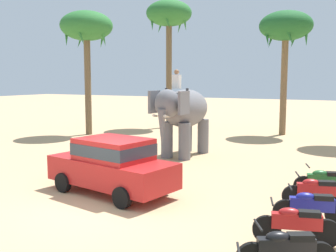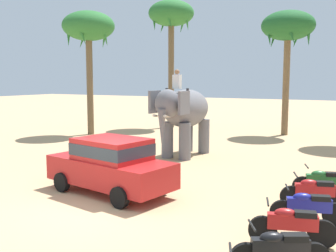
{
  "view_description": "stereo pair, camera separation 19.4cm",
  "coord_description": "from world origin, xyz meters",
  "px_view_note": "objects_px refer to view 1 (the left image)",
  "views": [
    {
      "loc": [
        6.52,
        -8.5,
        3.47
      ],
      "look_at": [
        -0.64,
        5.46,
        1.6
      ],
      "focal_mm": 42.28,
      "sensor_mm": 36.0,
      "label": 1
    },
    {
      "loc": [
        6.7,
        -8.41,
        3.47
      ],
      "look_at": [
        -0.64,
        5.46,
        1.6
      ],
      "focal_mm": 42.28,
      "sensor_mm": 36.0,
      "label": 2
    }
  ],
  "objects_px": {
    "palm_tree_far_back": "(286,29)",
    "elephant_with_mahout": "(183,112)",
    "motorcycle_second_in_row": "(286,250)",
    "motorcycle_far_in_row": "(316,191)",
    "motorcycle_fourth_in_row": "(312,207)",
    "motorcycle_mid_row": "(296,224)",
    "car_sedan_foreground": "(112,163)",
    "palm_tree_left_of_road": "(87,29)",
    "palm_tree_near_hut": "(169,17)",
    "motorcycle_end_of_row": "(325,181)"
  },
  "relations": [
    {
      "from": "palm_tree_far_back",
      "to": "elephant_with_mahout",
      "type": "bearing_deg",
      "value": -106.0
    },
    {
      "from": "motorcycle_second_in_row",
      "to": "elephant_with_mahout",
      "type": "bearing_deg",
      "value": 124.55
    },
    {
      "from": "motorcycle_far_in_row",
      "to": "motorcycle_fourth_in_row",
      "type": "bearing_deg",
      "value": -87.5
    },
    {
      "from": "elephant_with_mahout",
      "to": "motorcycle_mid_row",
      "type": "relative_size",
      "value": 2.23
    },
    {
      "from": "car_sedan_foreground",
      "to": "palm_tree_far_back",
      "type": "xyz_separation_m",
      "value": [
        2.03,
        15.41,
        5.55
      ]
    },
    {
      "from": "motorcycle_second_in_row",
      "to": "motorcycle_far_in_row",
      "type": "relative_size",
      "value": 0.94
    },
    {
      "from": "palm_tree_left_of_road",
      "to": "palm_tree_near_hut",
      "type": "bearing_deg",
      "value": 64.05
    },
    {
      "from": "car_sedan_foreground",
      "to": "elephant_with_mahout",
      "type": "distance_m",
      "value": 6.42
    },
    {
      "from": "motorcycle_far_in_row",
      "to": "motorcycle_second_in_row",
      "type": "bearing_deg",
      "value": -90.32
    },
    {
      "from": "car_sedan_foreground",
      "to": "motorcycle_fourth_in_row",
      "type": "distance_m",
      "value": 5.77
    },
    {
      "from": "motorcycle_end_of_row",
      "to": "palm_tree_near_hut",
      "type": "xyz_separation_m",
      "value": [
        -11.86,
        13.09,
        7.3
      ]
    },
    {
      "from": "motorcycle_mid_row",
      "to": "motorcycle_second_in_row",
      "type": "bearing_deg",
      "value": -87.96
    },
    {
      "from": "motorcycle_far_in_row",
      "to": "palm_tree_far_back",
      "type": "relative_size",
      "value": 0.23
    },
    {
      "from": "elephant_with_mahout",
      "to": "motorcycle_far_in_row",
      "type": "distance_m",
      "value": 8.14
    },
    {
      "from": "motorcycle_second_in_row",
      "to": "motorcycle_end_of_row",
      "type": "relative_size",
      "value": 0.94
    },
    {
      "from": "motorcycle_second_in_row",
      "to": "motorcycle_end_of_row",
      "type": "bearing_deg",
      "value": 88.68
    },
    {
      "from": "motorcycle_second_in_row",
      "to": "motorcycle_mid_row",
      "type": "relative_size",
      "value": 0.93
    },
    {
      "from": "car_sedan_foreground",
      "to": "palm_tree_far_back",
      "type": "relative_size",
      "value": 0.57
    },
    {
      "from": "palm_tree_left_of_road",
      "to": "motorcycle_end_of_row",
      "type": "bearing_deg",
      "value": -26.9
    },
    {
      "from": "motorcycle_far_in_row",
      "to": "motorcycle_end_of_row",
      "type": "relative_size",
      "value": 1.0
    },
    {
      "from": "car_sedan_foreground",
      "to": "palm_tree_left_of_road",
      "type": "height_order",
      "value": "palm_tree_left_of_road"
    },
    {
      "from": "motorcycle_far_in_row",
      "to": "palm_tree_far_back",
      "type": "bearing_deg",
      "value": 104.6
    },
    {
      "from": "motorcycle_end_of_row",
      "to": "palm_tree_near_hut",
      "type": "bearing_deg",
      "value": 132.18
    },
    {
      "from": "motorcycle_fourth_in_row",
      "to": "motorcycle_end_of_row",
      "type": "height_order",
      "value": "same"
    },
    {
      "from": "palm_tree_near_hut",
      "to": "palm_tree_far_back",
      "type": "bearing_deg",
      "value": -1.74
    },
    {
      "from": "motorcycle_fourth_in_row",
      "to": "motorcycle_end_of_row",
      "type": "relative_size",
      "value": 1.0
    },
    {
      "from": "palm_tree_near_hut",
      "to": "motorcycle_far_in_row",
      "type": "bearing_deg",
      "value": -50.57
    },
    {
      "from": "motorcycle_end_of_row",
      "to": "palm_tree_left_of_road",
      "type": "height_order",
      "value": "palm_tree_left_of_road"
    },
    {
      "from": "motorcycle_second_in_row",
      "to": "motorcycle_mid_row",
      "type": "distance_m",
      "value": 1.39
    },
    {
      "from": "motorcycle_second_in_row",
      "to": "motorcycle_end_of_row",
      "type": "xyz_separation_m",
      "value": [
        0.12,
        5.34,
        0.0
      ]
    },
    {
      "from": "motorcycle_mid_row",
      "to": "palm_tree_far_back",
      "type": "distance_m",
      "value": 18.2
    },
    {
      "from": "car_sedan_foreground",
      "to": "palm_tree_left_of_road",
      "type": "xyz_separation_m",
      "value": [
        -8.83,
        9.99,
        5.57
      ]
    },
    {
      "from": "elephant_with_mahout",
      "to": "motorcycle_far_in_row",
      "type": "height_order",
      "value": "elephant_with_mahout"
    },
    {
      "from": "motorcycle_second_in_row",
      "to": "palm_tree_left_of_road",
      "type": "distance_m",
      "value": 20.23
    },
    {
      "from": "car_sedan_foreground",
      "to": "motorcycle_far_in_row",
      "type": "height_order",
      "value": "car_sedan_foreground"
    },
    {
      "from": "motorcycle_end_of_row",
      "to": "motorcycle_mid_row",
      "type": "bearing_deg",
      "value": -92.5
    },
    {
      "from": "car_sedan_foreground",
      "to": "motorcycle_fourth_in_row",
      "type": "bearing_deg",
      "value": -0.5
    },
    {
      "from": "car_sedan_foreground",
      "to": "elephant_with_mahout",
      "type": "relative_size",
      "value": 1.11
    },
    {
      "from": "palm_tree_far_back",
      "to": "motorcycle_second_in_row",
      "type": "bearing_deg",
      "value": -78.69
    },
    {
      "from": "motorcycle_fourth_in_row",
      "to": "motorcycle_end_of_row",
      "type": "bearing_deg",
      "value": 89.16
    },
    {
      "from": "motorcycle_far_in_row",
      "to": "motorcycle_end_of_row",
      "type": "distance_m",
      "value": 1.22
    },
    {
      "from": "elephant_with_mahout",
      "to": "motorcycle_second_in_row",
      "type": "distance_m",
      "value": 11.12
    },
    {
      "from": "car_sedan_foreground",
      "to": "motorcycle_mid_row",
      "type": "height_order",
      "value": "car_sedan_foreground"
    },
    {
      "from": "motorcycle_fourth_in_row",
      "to": "palm_tree_left_of_road",
      "type": "relative_size",
      "value": 0.23
    },
    {
      "from": "motorcycle_mid_row",
      "to": "motorcycle_end_of_row",
      "type": "relative_size",
      "value": 1.01
    },
    {
      "from": "elephant_with_mahout",
      "to": "palm_tree_far_back",
      "type": "distance_m",
      "value": 10.48
    },
    {
      "from": "motorcycle_end_of_row",
      "to": "motorcycle_second_in_row",
      "type": "bearing_deg",
      "value": -91.32
    },
    {
      "from": "elephant_with_mahout",
      "to": "palm_tree_near_hut",
      "type": "distance_m",
      "value": 12.28
    },
    {
      "from": "palm_tree_far_back",
      "to": "motorcycle_fourth_in_row",
      "type": "bearing_deg",
      "value": -76.47
    },
    {
      "from": "motorcycle_far_in_row",
      "to": "palm_tree_near_hut",
      "type": "height_order",
      "value": "palm_tree_near_hut"
    }
  ]
}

